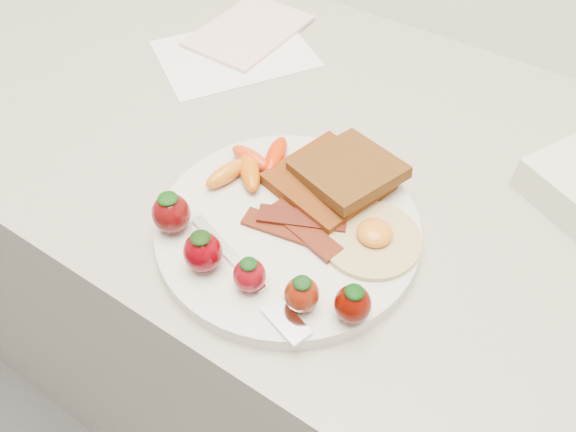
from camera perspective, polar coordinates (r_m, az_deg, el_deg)
The scene contains 11 objects.
counter at distance 1.03m, azimuth 4.75°, elevation -12.75°, with size 2.00×0.60×0.90m, color gray.
plate at distance 0.58m, azimuth -0.00°, elevation -1.24°, with size 0.27×0.27×0.02m, color silver.
toast_lower at distance 0.60m, azimuth 4.17°, elevation 3.57°, with size 0.11×0.11×0.01m, color #43290F.
toast_upper at distance 0.60m, azimuth 6.14°, elevation 4.69°, with size 0.09×0.09×0.01m, color #322008.
fried_egg at distance 0.56m, azimuth 8.51°, elevation -2.14°, with size 0.11×0.11×0.02m.
bacon_strips at distance 0.56m, azimuth 0.92°, elevation -0.98°, with size 0.11×0.07×0.01m.
baby_carrots at distance 0.62m, azimuth -3.69°, elevation 5.25°, with size 0.07×0.11×0.02m.
strawberries at distance 0.52m, azimuth -4.86°, elevation -4.34°, with size 0.23×0.06×0.05m.
fork at distance 0.52m, azimuth -3.57°, elevation -6.65°, with size 0.17×0.07×0.00m.
paper_sheet at distance 0.84m, azimuth -5.41°, elevation 16.10°, with size 0.16×0.21×0.00m, color white.
notepad at distance 0.88m, azimuth -3.99°, elevation 18.26°, with size 0.12×0.18×0.01m, color #F5C3CF.
Camera 1 is at (0.20, 1.25, 1.35)m, focal length 35.00 mm.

